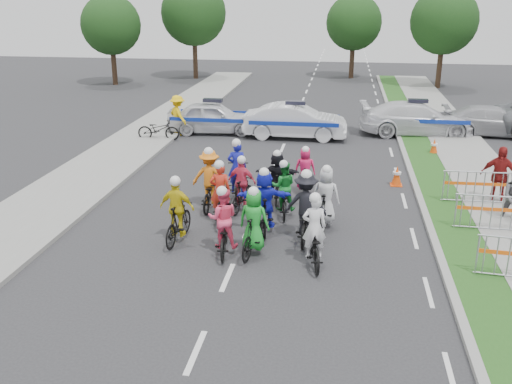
# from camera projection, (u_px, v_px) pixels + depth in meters

# --- Properties ---
(ground) EXTENTS (90.00, 90.00, 0.00)m
(ground) POSITION_uv_depth(u_px,v_px,m) (227.00, 277.00, 13.44)
(ground) COLOR #28282B
(ground) RESTS_ON ground
(curb_right) EXTENTS (0.20, 60.00, 0.12)m
(curb_right) POSITION_uv_depth(u_px,v_px,m) (424.00, 211.00, 17.36)
(curb_right) COLOR gray
(curb_right) RESTS_ON ground
(grass_strip) EXTENTS (1.20, 60.00, 0.11)m
(grass_strip) POSITION_uv_depth(u_px,v_px,m) (448.00, 213.00, 17.26)
(grass_strip) COLOR #1C4616
(grass_strip) RESTS_ON ground
(sidewalk_right) EXTENTS (2.40, 60.00, 0.13)m
(sidewalk_right) POSITION_uv_depth(u_px,v_px,m) (510.00, 216.00, 16.99)
(sidewalk_right) COLOR gray
(sidewalk_right) RESTS_ON ground
(sidewalk_left) EXTENTS (3.00, 60.00, 0.13)m
(sidewalk_left) POSITION_uv_depth(u_px,v_px,m) (66.00, 192.00, 19.02)
(sidewalk_left) COLOR gray
(sidewalk_left) RESTS_ON ground
(rider_0) EXTENTS (0.96, 1.94, 1.89)m
(rider_0) POSITION_uv_depth(u_px,v_px,m) (314.00, 240.00, 13.94)
(rider_0) COLOR black
(rider_0) RESTS_ON ground
(rider_1) EXTENTS (0.86, 1.83, 1.86)m
(rider_1) POSITION_uv_depth(u_px,v_px,m) (254.00, 228.00, 14.42)
(rider_1) COLOR black
(rider_1) RESTS_ON ground
(rider_2) EXTENTS (0.87, 1.87, 1.84)m
(rider_2) POSITION_uv_depth(u_px,v_px,m) (223.00, 228.00, 14.52)
(rider_2) COLOR black
(rider_2) RESTS_ON ground
(rider_3) EXTENTS (0.98, 1.83, 1.88)m
(rider_3) POSITION_uv_depth(u_px,v_px,m) (178.00, 216.00, 15.15)
(rider_3) COLOR black
(rider_3) RESTS_ON ground
(rider_4) EXTENTS (1.13, 1.99, 2.02)m
(rider_4) POSITION_uv_depth(u_px,v_px,m) (305.00, 213.00, 15.26)
(rider_4) COLOR black
(rider_4) RESTS_ON ground
(rider_5) EXTENTS (1.57, 1.87, 1.90)m
(rider_5) POSITION_uv_depth(u_px,v_px,m) (264.00, 205.00, 15.75)
(rider_5) COLOR black
(rider_5) RESTS_ON ground
(rider_6) EXTENTS (0.92, 1.95, 1.91)m
(rider_6) POSITION_uv_depth(u_px,v_px,m) (221.00, 202.00, 16.47)
(rider_6) COLOR black
(rider_6) RESTS_ON ground
(rider_7) EXTENTS (0.84, 1.83, 1.87)m
(rider_7) POSITION_uv_depth(u_px,v_px,m) (325.00, 203.00, 16.13)
(rider_7) COLOR black
(rider_7) RESTS_ON ground
(rider_8) EXTENTS (0.82, 1.77, 1.74)m
(rider_8) POSITION_uv_depth(u_px,v_px,m) (283.00, 194.00, 17.04)
(rider_8) COLOR black
(rider_8) RESTS_ON ground
(rider_9) EXTENTS (0.94, 1.74, 1.77)m
(rider_9) POSITION_uv_depth(u_px,v_px,m) (242.00, 189.00, 17.37)
(rider_9) COLOR black
(rider_9) RESTS_ON ground
(rider_10) EXTENTS (1.10, 1.94, 1.97)m
(rider_10) POSITION_uv_depth(u_px,v_px,m) (210.00, 185.00, 17.56)
(rider_10) COLOR black
(rider_10) RESTS_ON ground
(rider_11) EXTENTS (1.42, 1.70, 1.75)m
(rider_11) POSITION_uv_depth(u_px,v_px,m) (277.00, 180.00, 18.02)
(rider_11) COLOR black
(rider_11) RESTS_ON ground
(rider_12) EXTENTS (0.90, 2.00, 1.97)m
(rider_12) POSITION_uv_depth(u_px,v_px,m) (237.00, 178.00, 18.58)
(rider_12) COLOR black
(rider_12) RESTS_ON ground
(rider_13) EXTENTS (0.71, 1.59, 1.66)m
(rider_13) POSITION_uv_depth(u_px,v_px,m) (305.00, 175.00, 18.85)
(rider_13) COLOR black
(rider_13) RESTS_ON ground
(police_car_0) EXTENTS (4.51, 2.21, 1.48)m
(police_car_0) POSITION_uv_depth(u_px,v_px,m) (213.00, 117.00, 27.07)
(police_car_0) COLOR silver
(police_car_0) RESTS_ON ground
(police_car_1) EXTENTS (4.72, 1.66, 1.55)m
(police_car_1) POSITION_uv_depth(u_px,v_px,m) (295.00, 121.00, 26.10)
(police_car_1) COLOR silver
(police_car_1) RESTS_ON ground
(police_car_2) EXTENTS (5.41, 2.58, 1.52)m
(police_car_2) POSITION_uv_depth(u_px,v_px,m) (416.00, 119.00, 26.72)
(police_car_2) COLOR silver
(police_car_2) RESTS_ON ground
(civilian_sedan) EXTENTS (4.73, 2.09, 1.35)m
(civilian_sedan) POSITION_uv_depth(u_px,v_px,m) (493.00, 121.00, 26.59)
(civilian_sedan) COLOR #A6A6AA
(civilian_sedan) RESTS_ON ground
(spectator_2) EXTENTS (1.20, 0.81, 1.90)m
(spectator_2) POSITION_uv_depth(u_px,v_px,m) (499.00, 176.00, 17.78)
(spectator_2) COLOR maroon
(spectator_2) RESTS_ON ground
(marshal_hiviz) EXTENTS (1.35, 1.35, 1.87)m
(marshal_hiviz) POSITION_uv_depth(u_px,v_px,m) (178.00, 115.00, 26.56)
(marshal_hiviz) COLOR yellow
(marshal_hiviz) RESTS_ON ground
(barrier_1) EXTENTS (2.01, 0.56, 1.12)m
(barrier_1) POSITION_uv_depth(u_px,v_px,m) (491.00, 215.00, 15.73)
(barrier_1) COLOR #A5A8AD
(barrier_1) RESTS_ON ground
(barrier_2) EXTENTS (2.01, 0.55, 1.12)m
(barrier_2) POSITION_uv_depth(u_px,v_px,m) (475.00, 188.00, 17.82)
(barrier_2) COLOR #A5A8AD
(barrier_2) RESTS_ON ground
(cone_0) EXTENTS (0.40, 0.40, 0.70)m
(cone_0) POSITION_uv_depth(u_px,v_px,m) (397.00, 176.00, 19.76)
(cone_0) COLOR #F24C0C
(cone_0) RESTS_ON ground
(cone_1) EXTENTS (0.40, 0.40, 0.70)m
(cone_1) POSITION_uv_depth(u_px,v_px,m) (434.00, 147.00, 23.45)
(cone_1) COLOR #F24C0C
(cone_1) RESTS_ON ground
(parked_bike) EXTENTS (1.94, 0.77, 1.00)m
(parked_bike) POSITION_uv_depth(u_px,v_px,m) (158.00, 129.00, 25.77)
(parked_bike) COLOR black
(parked_bike) RESTS_ON ground
(tree_0) EXTENTS (4.20, 4.20, 6.30)m
(tree_0) POSITION_uv_depth(u_px,v_px,m) (111.00, 25.00, 40.18)
(tree_0) COLOR #382619
(tree_0) RESTS_ON ground
(tree_1) EXTENTS (4.55, 4.55, 6.82)m
(tree_1) POSITION_uv_depth(u_px,v_px,m) (444.00, 21.00, 38.63)
(tree_1) COLOR #382619
(tree_1) RESTS_ON ground
(tree_3) EXTENTS (4.90, 4.90, 7.35)m
(tree_3) POSITION_uv_depth(u_px,v_px,m) (194.00, 13.00, 42.96)
(tree_3) COLOR #382619
(tree_3) RESTS_ON ground
(tree_4) EXTENTS (4.20, 4.20, 6.30)m
(tree_4) POSITION_uv_depth(u_px,v_px,m) (354.00, 23.00, 43.34)
(tree_4) COLOR #382619
(tree_4) RESTS_ON ground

